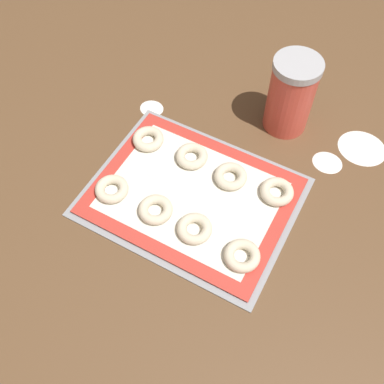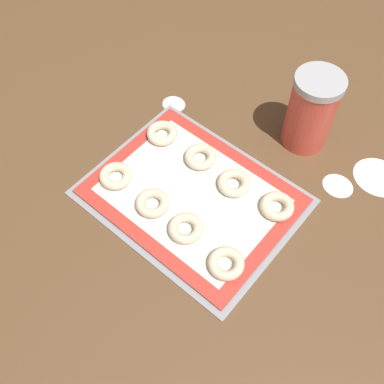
{
  "view_description": "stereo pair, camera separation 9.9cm",
  "coord_description": "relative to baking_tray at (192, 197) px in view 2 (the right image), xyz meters",
  "views": [
    {
      "loc": [
        0.23,
        -0.42,
        0.77
      ],
      "look_at": [
        -0.01,
        0.01,
        0.02
      ],
      "focal_mm": 42.0,
      "sensor_mm": 36.0,
      "label": 1
    },
    {
      "loc": [
        0.31,
        -0.36,
        0.77
      ],
      "look_at": [
        -0.01,
        0.01,
        0.02
      ],
      "focal_mm": 42.0,
      "sensor_mm": 36.0,
      "label": 2
    }
  ],
  "objects": [
    {
      "name": "bagel_front_mid_right",
      "position": [
        0.04,
        -0.07,
        0.02
      ],
      "size": [
        0.07,
        0.07,
        0.02
      ],
      "color": "beige",
      "rests_on": "baking_mat"
    },
    {
      "name": "bagel_back_mid_right",
      "position": [
        0.05,
        0.07,
        0.02
      ],
      "size": [
        0.07,
        0.07,
        0.02
      ],
      "color": "beige",
      "rests_on": "baking_mat"
    },
    {
      "name": "flour_patch_far",
      "position": [
        0.26,
        0.29,
        -0.0
      ],
      "size": [
        0.11,
        0.1,
        0.0
      ],
      "color": "white",
      "rests_on": "ground_plane"
    },
    {
      "name": "bagel_front_far_left",
      "position": [
        -0.14,
        -0.07,
        0.02
      ],
      "size": [
        0.07,
        0.07,
        0.02
      ],
      "color": "beige",
      "rests_on": "baking_mat"
    },
    {
      "name": "flour_patch_side",
      "position": [
        -0.2,
        0.17,
        -0.0
      ],
      "size": [
        0.06,
        0.05,
        0.0
      ],
      "color": "white",
      "rests_on": "ground_plane"
    },
    {
      "name": "bagel_front_far_right",
      "position": [
        0.15,
        -0.08,
        0.02
      ],
      "size": [
        0.07,
        0.07,
        0.02
      ],
      "color": "beige",
      "rests_on": "baking_mat"
    },
    {
      "name": "bagel_back_far_right",
      "position": [
        0.15,
        0.08,
        0.02
      ],
      "size": [
        0.07,
        0.07,
        0.02
      ],
      "color": "beige",
      "rests_on": "baking_mat"
    },
    {
      "name": "flour_canister",
      "position": [
        0.09,
        0.28,
        0.08
      ],
      "size": [
        0.1,
        0.1,
        0.18
      ],
      "color": "#DB4C3D",
      "rests_on": "ground_plane"
    },
    {
      "name": "bagel_front_mid_left",
      "position": [
        -0.04,
        -0.07,
        0.02
      ],
      "size": [
        0.07,
        0.07,
        0.02
      ],
      "color": "beige",
      "rests_on": "baking_mat"
    },
    {
      "name": "baking_mat",
      "position": [
        0.0,
        -0.0,
        0.01
      ],
      "size": [
        0.38,
        0.3,
        0.0
      ],
      "color": "red",
      "rests_on": "baking_tray"
    },
    {
      "name": "baking_tray",
      "position": [
        0.0,
        0.0,
        0.0
      ],
      "size": [
        0.41,
        0.32,
        0.01
      ],
      "color": "#93969B",
      "rests_on": "ground_plane"
    },
    {
      "name": "bagel_back_mid_left",
      "position": [
        -0.04,
        0.08,
        0.02
      ],
      "size": [
        0.07,
        0.07,
        0.02
      ],
      "color": "beige",
      "rests_on": "baking_mat"
    },
    {
      "name": "flour_patch_near",
      "position": [
        0.21,
        0.22,
        -0.0
      ],
      "size": [
        0.06,
        0.06,
        0.0
      ],
      "color": "white",
      "rests_on": "ground_plane"
    },
    {
      "name": "ground_plane",
      "position": [
        0.01,
        -0.01,
        -0.0
      ],
      "size": [
        2.8,
        2.8,
        0.0
      ],
      "primitive_type": "plane",
      "color": "brown"
    },
    {
      "name": "bagel_back_far_left",
      "position": [
        -0.15,
        0.07,
        0.02
      ],
      "size": [
        0.07,
        0.07,
        0.02
      ],
      "color": "beige",
      "rests_on": "baking_mat"
    }
  ]
}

